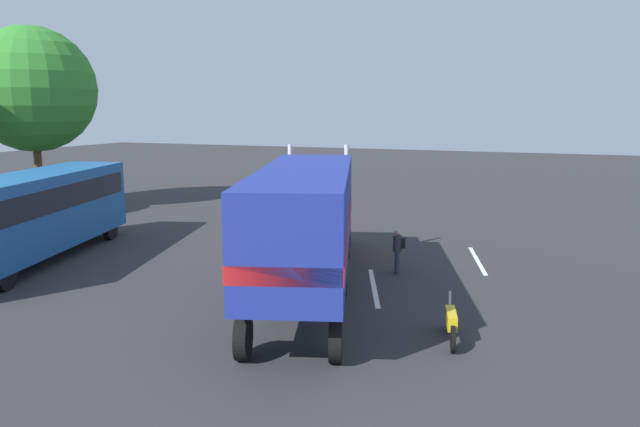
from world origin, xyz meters
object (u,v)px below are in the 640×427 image
(motorcycle, at_px, (451,323))
(tree_left, at_px, (32,89))
(parked_bus, at_px, (32,209))
(semi_truck, at_px, (308,216))
(person_bystander, at_px, (398,249))

(motorcycle, xyz_separation_m, tree_left, (11.93, 25.98, 6.43))
(parked_bus, bearing_deg, tree_left, 44.94)
(motorcycle, relative_size, tree_left, 0.20)
(semi_truck, height_order, tree_left, tree_left)
(person_bystander, relative_size, motorcycle, 0.79)
(tree_left, bearing_deg, motorcycle, -114.66)
(tree_left, bearing_deg, person_bystander, -104.90)
(semi_truck, bearing_deg, person_bystander, -32.78)
(motorcycle, bearing_deg, person_bystander, 26.38)
(semi_truck, relative_size, person_bystander, 8.73)
(parked_bus, bearing_deg, person_bystander, -75.68)
(parked_bus, bearing_deg, motorcycle, -98.06)
(person_bystander, relative_size, tree_left, 0.16)
(person_bystander, xyz_separation_m, motorcycle, (-5.78, -2.86, -0.41))
(motorcycle, bearing_deg, tree_left, 65.34)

